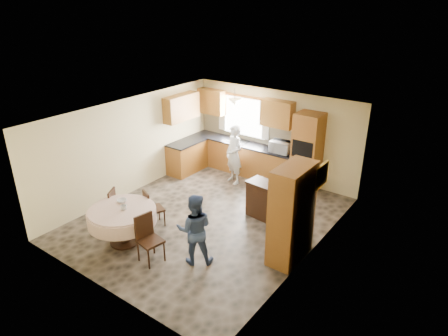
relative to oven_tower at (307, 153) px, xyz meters
name	(u,v)px	position (x,y,z in m)	size (l,w,h in m)	color
floor	(208,218)	(-1.15, -2.69, -1.06)	(5.00, 6.00, 0.01)	brown
ceiling	(206,115)	(-1.15, -2.69, 1.44)	(5.00, 6.00, 0.01)	white
wall_back	(274,134)	(-1.15, 0.31, 0.19)	(5.00, 0.02, 2.50)	beige
wall_front	(96,228)	(-1.15, -5.69, 0.19)	(5.00, 0.02, 2.50)	beige
wall_left	(131,146)	(-3.65, -2.69, 0.19)	(0.02, 6.00, 2.50)	beige
wall_right	(312,201)	(1.35, -2.69, 0.19)	(0.02, 6.00, 2.50)	beige
window	(244,116)	(-2.15, 0.29, 0.54)	(1.40, 0.03, 1.10)	white
curtain_left	(222,111)	(-2.90, 0.24, 0.59)	(0.22, 0.02, 1.15)	white
curtain_right	(266,120)	(-1.40, 0.24, 0.59)	(0.22, 0.02, 1.15)	white
base_cab_back	(242,158)	(-2.00, 0.01, -0.62)	(3.30, 0.60, 0.88)	#AC692D
counter_back	(243,143)	(-2.00, 0.01, -0.16)	(3.30, 0.64, 0.04)	black
base_cab_left	(187,157)	(-3.35, -0.89, -0.62)	(0.60, 1.20, 0.88)	#AC692D
counter_left	(186,142)	(-3.35, -0.89, -0.16)	(0.64, 1.20, 0.04)	black
backsplash	(248,131)	(-2.00, 0.30, 0.12)	(3.30, 0.02, 0.55)	beige
wall_cab_left	(212,102)	(-3.20, 0.15, 0.85)	(0.85, 0.33, 0.72)	#A56829
wall_cab_right	(277,114)	(-1.00, 0.15, 0.85)	(0.90, 0.33, 0.72)	#A56829
wall_cab_side	(181,107)	(-3.48, -0.89, 0.85)	(0.33, 1.20, 0.72)	#A56829
oven_tower	(307,153)	(0.00, 0.00, 0.00)	(0.66, 0.62, 2.12)	#AC692D
oven_upper	(302,150)	(0.00, -0.31, 0.19)	(0.56, 0.01, 0.45)	black
oven_lower	(301,168)	(0.00, -0.31, -0.31)	(0.56, 0.01, 0.45)	black
pendant	(235,102)	(-2.15, -0.19, 1.06)	(0.36, 0.36, 0.18)	beige
sideboard	(270,203)	(0.02, -1.86, -0.65)	(1.15, 0.48, 0.82)	#381F0F
space_heater	(298,235)	(1.05, -2.48, -0.78)	(0.41, 0.28, 0.56)	black
cupboard	(292,214)	(1.07, -2.92, -0.07)	(0.52, 1.03, 1.97)	#AC692D
dining_table	(122,217)	(-1.98, -4.50, -0.44)	(1.40, 1.40, 0.80)	#381F0F
chair_left	(109,206)	(-2.74, -4.24, -0.56)	(0.53, 0.53, 0.90)	#381F0F
chair_back	(151,207)	(-1.98, -3.68, -0.58)	(0.50, 0.50, 0.88)	#381F0F
chair_right	(148,236)	(-1.13, -4.60, -0.52)	(0.49, 0.49, 0.97)	#381F0F
framed_picture	(321,175)	(1.32, -2.26, 0.56)	(0.06, 0.57, 0.47)	gold
microwave	(281,147)	(-0.74, -0.04, 0.02)	(0.56, 0.38, 0.31)	silver
person_sink	(234,155)	(-1.80, -0.71, -0.24)	(0.60, 0.39, 1.65)	silver
person_dining	(195,229)	(-0.35, -4.11, -0.33)	(0.71, 0.55, 1.45)	navy
bowl_sideboard	(262,184)	(-0.22, -1.86, -0.21)	(0.19, 0.19, 0.05)	#B2B2B2
bottle_sideboard	(285,185)	(0.35, -1.86, -0.07)	(0.13, 0.13, 0.33)	silver
cup_table	(124,208)	(-1.91, -4.48, -0.21)	(0.13, 0.13, 0.10)	#B2B2B2
bowl_table	(122,201)	(-2.19, -4.29, -0.23)	(0.20, 0.20, 0.06)	#B2B2B2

